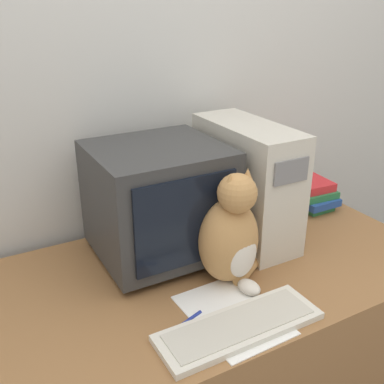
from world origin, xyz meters
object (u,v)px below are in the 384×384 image
Objects in this scene: cat at (231,236)px; book_stack at (310,194)px; crt_monitor at (159,201)px; pen at (183,324)px; computer_tower at (246,182)px; keyboard at (240,326)px.

book_stack is (0.56, 0.28, -0.09)m from cat.
book_stack is at bearing 17.53° from cat.
crt_monitor is 2.97× the size of pen.
computer_tower is at bearing -4.37° from crt_monitor.
cat is at bearing 27.82° from pen.
keyboard is (0.02, -0.43, -0.18)m from crt_monitor.
book_stack is 1.59× the size of pen.
computer_tower reaches higher than pen.
pen is (-0.22, -0.12, -0.14)m from cat.
keyboard is 3.30× the size of pen.
computer_tower is 0.41m from book_stack.
computer_tower is at bearing 53.94° from keyboard.
pen is (-0.78, -0.39, -0.05)m from book_stack.
book_stack is (0.66, 0.48, 0.04)m from keyboard.
computer_tower is 1.24× the size of cat.
computer_tower reaches higher than crt_monitor.
pen is (-0.10, -0.34, -0.19)m from crt_monitor.
keyboard is 0.14m from pen.
keyboard is 0.82m from book_stack.
cat is at bearing 62.94° from keyboard.
crt_monitor is at bearing 175.63° from computer_tower.
keyboard is 2.08× the size of book_stack.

